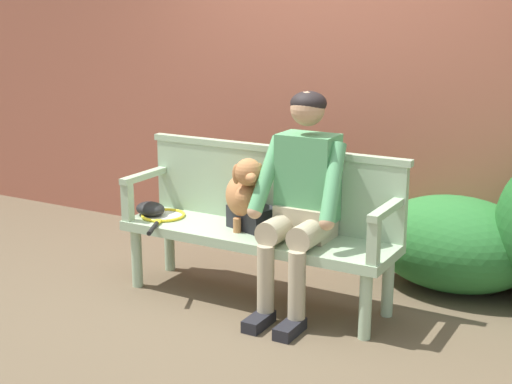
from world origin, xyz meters
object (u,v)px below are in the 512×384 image
at_px(tennis_racket, 162,216).
at_px(sports_bag, 253,217).
at_px(person_seated, 302,195).
at_px(dog_on_bench, 245,192).
at_px(baseball_glove, 150,209).
at_px(garden_bench, 256,241).

relative_size(tennis_racket, sports_bag, 2.05).
bearing_deg(tennis_racket, person_seated, 1.89).
xyz_separation_m(dog_on_bench, baseball_glove, (-0.69, -0.05, -0.19)).
bearing_deg(person_seated, dog_on_bench, 176.15).
xyz_separation_m(baseball_glove, sports_bag, (0.72, 0.09, 0.02)).
bearing_deg(person_seated, garden_bench, 178.27).
bearing_deg(baseball_glove, tennis_racket, 14.16).
bearing_deg(tennis_racket, baseball_glove, 176.58).
relative_size(person_seated, sports_bag, 4.71).
bearing_deg(tennis_racket, garden_bench, 3.56).
xyz_separation_m(garden_bench, sports_bag, (-0.05, 0.05, 0.13)).
distance_m(dog_on_bench, tennis_racket, 0.63).
height_order(garden_bench, person_seated, person_seated).
distance_m(tennis_racket, baseball_glove, 0.11).
distance_m(person_seated, sports_bag, 0.42).
bearing_deg(sports_bag, tennis_racket, -171.17).
distance_m(garden_bench, tennis_racket, 0.68).
height_order(dog_on_bench, sports_bag, dog_on_bench).
height_order(garden_bench, tennis_racket, tennis_racket).
bearing_deg(dog_on_bench, person_seated, -3.85).
xyz_separation_m(garden_bench, person_seated, (0.31, -0.01, 0.33)).
relative_size(garden_bench, dog_on_bench, 3.74).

